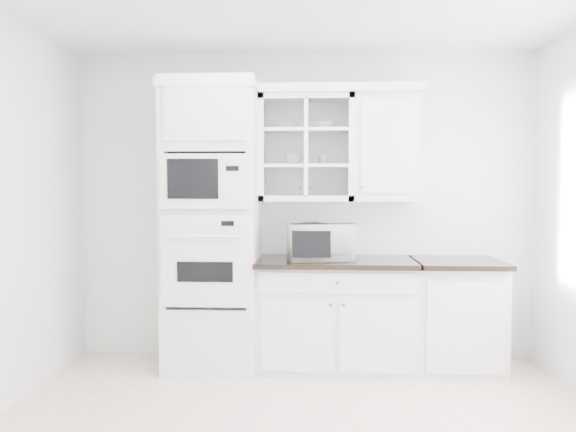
{
  "coord_description": "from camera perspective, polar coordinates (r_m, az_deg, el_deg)",
  "views": [
    {
      "loc": [
        0.12,
        -3.23,
        1.53
      ],
      "look_at": [
        -0.1,
        1.05,
        1.3
      ],
      "focal_mm": 35.0,
      "sensor_mm": 36.0,
      "label": 1
    }
  ],
  "objects": [
    {
      "name": "crown_molding",
      "position": [
        4.86,
        0.62,
        12.61
      ],
      "size": [
        2.14,
        0.38,
        0.07
      ],
      "primitive_type": "cube",
      "color": "white",
      "rests_on": "room_shell"
    },
    {
      "name": "oven_column",
      "position": [
        4.74,
        -7.64,
        -0.95
      ],
      "size": [
        0.76,
        0.68,
        2.4
      ],
      "color": "white",
      "rests_on": "ground"
    },
    {
      "name": "bowl_a",
      "position": [
        4.86,
        -0.18,
        9.04
      ],
      "size": [
        0.23,
        0.23,
        0.05
      ],
      "primitive_type": "imported",
      "rotation": [
        0.0,
        0.0,
        -0.19
      ],
      "color": "white",
      "rests_on": "upper_cabinet_glass"
    },
    {
      "name": "cup_a",
      "position": [
        4.81,
        0.44,
        5.79
      ],
      "size": [
        0.15,
        0.15,
        0.09
      ],
      "primitive_type": "imported",
      "rotation": [
        0.0,
        0.0,
        -0.3
      ],
      "color": "white",
      "rests_on": "upper_cabinet_glass"
    },
    {
      "name": "bowl_b",
      "position": [
        4.86,
        3.54,
        9.12
      ],
      "size": [
        0.23,
        0.23,
        0.06
      ],
      "primitive_type": "imported",
      "rotation": [
        0.0,
        0.0,
        0.18
      ],
      "color": "white",
      "rests_on": "upper_cabinet_glass"
    },
    {
      "name": "upper_cabinet_solid",
      "position": [
        4.86,
        9.93,
        6.81
      ],
      "size": [
        0.55,
        0.33,
        0.9
      ],
      "primitive_type": "cube",
      "color": "white",
      "rests_on": "room_shell"
    },
    {
      "name": "extra_base_cabinet",
      "position": [
        4.93,
        16.7,
        -9.54
      ],
      "size": [
        0.72,
        0.67,
        0.92
      ],
      "color": "white",
      "rests_on": "ground"
    },
    {
      "name": "upper_cabinet_glass",
      "position": [
        4.82,
        1.89,
        6.88
      ],
      "size": [
        0.8,
        0.33,
        0.9
      ],
      "color": "white",
      "rests_on": "room_shell"
    },
    {
      "name": "base_cabinet_run",
      "position": [
        4.8,
        4.85,
        -9.78
      ],
      "size": [
        1.32,
        0.67,
        0.92
      ],
      "color": "white",
      "rests_on": "ground"
    },
    {
      "name": "countertop_microwave",
      "position": [
        4.66,
        3.29,
        -2.57
      ],
      "size": [
        0.59,
        0.52,
        0.3
      ],
      "primitive_type": "imported",
      "rotation": [
        0.0,
        0.0,
        3.31
      ],
      "color": "white",
      "rests_on": "base_cabinet_run"
    },
    {
      "name": "cup_b",
      "position": [
        4.81,
        3.58,
        5.71
      ],
      "size": [
        0.11,
        0.11,
        0.08
      ],
      "primitive_type": "imported",
      "rotation": [
        0.0,
        0.0,
        -0.28
      ],
      "color": "white",
      "rests_on": "upper_cabinet_glass"
    },
    {
      "name": "room_shell",
      "position": [
        3.67,
        1.06,
        6.96
      ],
      "size": [
        4.0,
        3.5,
        2.7
      ],
      "color": "white",
      "rests_on": "ground"
    }
  ]
}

